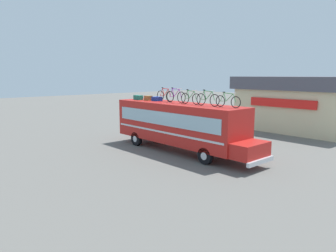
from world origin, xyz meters
TOP-DOWN VIEW (x-y plane):
  - ground_plane at (0.00, 0.00)m, footprint 120.00×120.00m
  - bus at (0.19, 0.00)m, footprint 11.23×2.47m
  - luggage_bag_1 at (-3.96, -0.20)m, footprint 0.76×0.33m
  - luggage_bag_2 at (-3.05, 0.02)m, footprint 0.51×0.39m
  - luggage_bag_3 at (-2.27, 0.16)m, footprint 0.60×0.52m
  - rooftop_bicycle_1 at (-1.68, 0.42)m, footprint 1.74×0.44m
  - rooftop_bicycle_2 at (-0.33, 0.11)m, footprint 1.84×0.44m
  - rooftop_bicycle_3 at (1.09, 0.06)m, footprint 1.65×0.44m
  - rooftop_bicycle_4 at (2.55, -0.01)m, footprint 1.76×0.44m
  - rooftop_bicycle_5 at (3.86, 0.18)m, footprint 1.71×0.44m
  - roadside_building at (1.57, 13.98)m, footprint 10.43×7.54m

SIDE VIEW (x-z plane):
  - ground_plane at x=0.00m, z-range 0.00..0.00m
  - bus at x=0.19m, z-range 0.26..3.39m
  - roadside_building at x=1.57m, z-range 0.07..4.86m
  - luggage_bag_3 at x=-2.27m, z-range 3.14..3.42m
  - luggage_bag_2 at x=-3.05m, z-range 3.14..3.47m
  - luggage_bag_1 at x=-3.96m, z-range 3.14..3.47m
  - rooftop_bicycle_5 at x=3.86m, z-range 3.07..3.94m
  - rooftop_bicycle_3 at x=1.09m, z-range 3.06..3.97m
  - rooftop_bicycle_1 at x=-1.68m, z-range 3.06..4.00m
  - rooftop_bicycle_4 at x=2.55m, z-range 3.06..4.01m
  - rooftop_bicycle_2 at x=-0.33m, z-range 3.05..4.04m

